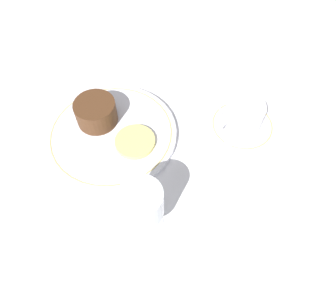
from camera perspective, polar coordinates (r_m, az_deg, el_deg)
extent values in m
plane|color=white|center=(0.67, -8.50, 0.34)|extent=(3.00, 3.00, 0.00)
cylinder|color=white|center=(0.68, -9.65, 2.22)|extent=(0.26, 0.26, 0.01)
torus|color=tan|center=(0.67, -9.72, 2.50)|extent=(0.25, 0.25, 0.00)
cylinder|color=white|center=(0.70, 12.75, 3.59)|extent=(0.13, 0.13, 0.01)
torus|color=tan|center=(0.70, 12.81, 3.79)|extent=(0.13, 0.13, 0.00)
cylinder|color=white|center=(0.68, 13.08, 5.45)|extent=(0.08, 0.08, 0.06)
cylinder|color=brown|center=(0.67, 13.13, 5.63)|extent=(0.07, 0.07, 0.04)
torus|color=white|center=(0.65, 10.07, 3.73)|extent=(0.03, 0.01, 0.04)
cube|color=silver|center=(0.69, 9.62, 4.06)|extent=(0.05, 0.07, 0.00)
ellipsoid|color=silver|center=(0.66, 10.39, 0.50)|extent=(0.02, 0.03, 0.00)
cylinder|color=silver|center=(0.58, -4.10, -12.77)|extent=(0.06, 0.06, 0.01)
cylinder|color=silver|center=(0.56, -4.25, -11.83)|extent=(0.01, 0.01, 0.05)
cylinder|color=silver|center=(0.51, -4.62, -9.63)|extent=(0.07, 0.07, 0.06)
cylinder|color=#470A14|center=(0.52, -4.53, -10.14)|extent=(0.06, 0.06, 0.03)
cube|color=silver|center=(0.76, 1.47, 10.32)|extent=(0.04, 0.14, 0.01)
cube|color=silver|center=(0.72, 7.45, 6.65)|extent=(0.03, 0.05, 0.01)
cylinder|color=#4C2D19|center=(0.68, -12.42, 5.94)|extent=(0.08, 0.08, 0.05)
cylinder|color=#EFE075|center=(0.65, -5.76, 0.93)|extent=(0.08, 0.08, 0.01)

